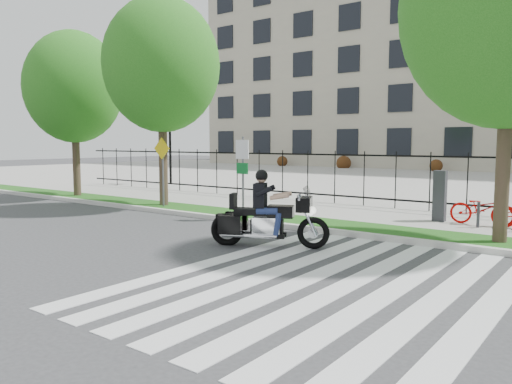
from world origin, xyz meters
The scene contains 14 objects.
ground centered at (0.00, 0.00, 0.00)m, with size 120.00×120.00×0.00m, color #353537.
curb centered at (0.00, 4.10, 0.07)m, with size 60.00×0.20×0.15m, color beige.
grass_verge centered at (0.00, 4.95, 0.07)m, with size 60.00×1.50×0.15m, color #154A12.
sidewalk centered at (0.00, 7.45, 0.07)m, with size 60.00×3.50×0.15m, color gray.
plaza centered at (0.00, 25.00, 0.05)m, with size 80.00×34.00×0.10m, color gray.
crosswalk_stripes centered at (4.83, 0.00, 0.01)m, with size 5.70×8.00×0.01m, color silver, non-canonical shape.
iron_fence centered at (0.00, 9.20, 1.15)m, with size 30.00×0.06×2.00m, color black, non-canonical shape.
lamp_post_left centered at (-12.00, 12.00, 3.21)m, with size 1.06×0.70×4.25m.
street_tree_0 centered at (-10.41, 4.95, 4.83)m, with size 4.17×4.17×7.09m.
street_tree_1 centered at (-4.86, 4.95, 5.26)m, with size 4.25×4.25×7.57m.
street_tree_2 centered at (6.63, 4.95, 5.59)m, with size 4.93×4.93×8.28m.
sign_pole_regulatory centered at (-0.80, 4.58, 1.74)m, with size 0.50×0.09×2.50m.
sign_pole_warning centered at (-4.50, 4.58, 1.74)m, with size 0.78×0.09×2.49m.
motorcycle_rider centered at (2.23, 1.76, 0.74)m, with size 2.66×1.55×2.21m.
Camera 1 is at (9.03, -7.71, 2.48)m, focal length 35.00 mm.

